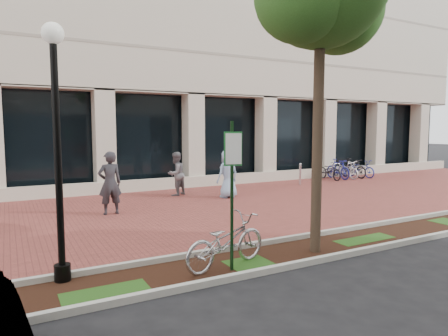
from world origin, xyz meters
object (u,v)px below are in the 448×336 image
parking_sign (232,178)px  bike_rack_cluster (346,169)px  pedestrian_right (228,174)px  pedestrian_left (110,183)px  locked_bicycle (226,241)px  lamppost (57,139)px  pedestrian_mid (176,174)px  bollard (300,174)px

parking_sign → bike_rack_cluster: (12.15, 9.13, -1.25)m
parking_sign → pedestrian_right: size_ratio=1.50×
pedestrian_left → bike_rack_cluster: pedestrian_left is taller
pedestrian_left → pedestrian_right: bearing=-171.1°
locked_bicycle → pedestrian_left: bearing=-5.2°
locked_bicycle → parking_sign: bearing=167.1°
locked_bicycle → lamppost: bearing=61.8°
pedestrian_mid → pedestrian_right: (1.55, -1.44, 0.06)m
pedestrian_right → lamppost: bearing=33.4°
lamppost → locked_bicycle: bearing=-14.6°
pedestrian_left → pedestrian_right: pedestrian_left is taller
parking_sign → locked_bicycle: size_ratio=1.44×
bike_rack_cluster → locked_bicycle: bearing=-142.8°
lamppost → pedestrian_left: 5.65m
pedestrian_left → parking_sign: bearing=96.4°
parking_sign → bollard: (8.43, 8.33, -1.22)m
pedestrian_left → locked_bicycle: bearing=96.7°
lamppost → locked_bicycle: size_ratio=2.27×
pedestrian_right → pedestrian_left: bearing=2.0°
lamppost → pedestrian_right: (6.60, 5.95, -1.54)m
bollard → pedestrian_right: bearing=-163.1°
pedestrian_right → bollard: size_ratio=1.79×
pedestrian_mid → bollard: bearing=152.1°
parking_sign → pedestrian_left: size_ratio=1.42×
parking_sign → locked_bicycle: 1.25m
pedestrian_mid → bike_rack_cluster: bearing=156.8°
pedestrian_left → pedestrian_mid: (3.09, 2.31, -0.11)m
pedestrian_right → bike_rack_cluster: (8.38, 2.21, -0.43)m
lamppost → bollard: lamppost is taller
bike_rack_cluster → pedestrian_mid: bearing=-174.6°
locked_bicycle → bike_rack_cluster: size_ratio=0.64×
pedestrian_mid → pedestrian_right: pedestrian_right is taller
bike_rack_cluster → parking_sign: bearing=-142.1°
lamppost → parking_sign: bearing=-18.8°
pedestrian_mid → bike_rack_cluster: 9.96m
pedestrian_mid → bollard: size_ratio=1.67×
bollard → bike_rack_cluster: (3.72, 0.80, -0.03)m
locked_bicycle → bike_rack_cluster: 15.06m
parking_sign → pedestrian_mid: parking_sign is taller
locked_bicycle → pedestrian_right: pedestrian_right is taller
bollard → bike_rack_cluster: 3.80m
locked_bicycle → pedestrian_mid: 8.44m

